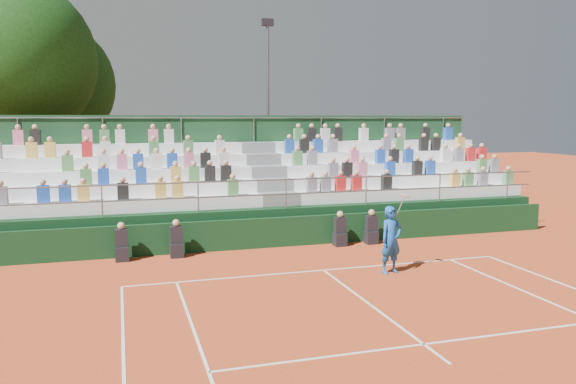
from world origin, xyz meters
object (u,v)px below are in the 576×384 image
object	(u,v)px
tree_west	(11,60)
tree_east	(49,85)
tennis_player	(391,240)
floodlight_mast	(268,98)

from	to	relation	value
tree_west	tree_east	xyz separation A→B (m)	(1.19, 2.39, -0.88)
tennis_player	tree_west	world-z (taller)	tree_west
tennis_player	tree_west	xyz separation A→B (m)	(-11.41, 13.13, 5.78)
tree_east	floodlight_mast	size ratio (longest dim) A/B	0.97
tree_west	floodlight_mast	bearing A→B (deg)	5.71
tennis_player	floodlight_mast	size ratio (longest dim) A/B	0.24
tree_east	floodlight_mast	world-z (taller)	floodlight_mast
tree_east	floodlight_mast	bearing A→B (deg)	-6.67
tree_west	tree_east	bearing A→B (deg)	63.54
tennis_player	floodlight_mast	bearing A→B (deg)	89.01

